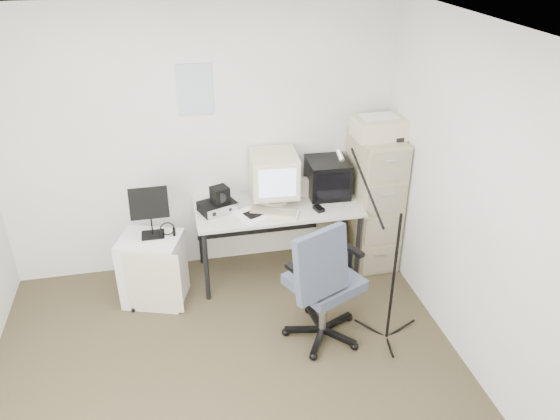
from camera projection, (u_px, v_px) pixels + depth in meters
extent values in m
cube|color=#3A3424|center=(234.00, 393.00, 3.98)|extent=(3.60, 3.60, 0.01)
cube|color=white|center=(214.00, 41.00, 2.79)|extent=(3.60, 3.60, 0.01)
cube|color=white|center=(201.00, 143.00, 4.93)|extent=(3.60, 0.02, 2.50)
cube|color=white|center=(488.00, 218.00, 3.71)|extent=(0.02, 3.60, 2.50)
cube|color=white|center=(195.00, 89.00, 4.68)|extent=(0.30, 0.02, 0.44)
cube|color=#C0B587|center=(373.00, 201.00, 5.23)|extent=(0.40, 0.60, 1.30)
cube|color=beige|center=(380.00, 128.00, 4.88)|extent=(0.47, 0.33, 0.18)
cube|color=silver|center=(277.00, 239.00, 5.17)|extent=(1.50, 0.70, 0.73)
cube|color=beige|center=(274.00, 178.00, 4.96)|extent=(0.44, 0.46, 0.46)
cube|color=black|center=(328.00, 177.00, 5.11)|extent=(0.39, 0.41, 0.34)
cube|color=beige|center=(306.00, 187.00, 5.14)|extent=(0.11, 0.11, 0.17)
cube|color=beige|center=(273.00, 213.00, 4.82)|extent=(0.47, 0.31, 0.02)
cube|color=black|center=(319.00, 209.00, 4.89)|extent=(0.09, 0.13, 0.03)
cube|color=black|center=(217.00, 206.00, 4.87)|extent=(0.37, 0.32, 0.09)
cube|color=black|center=(220.00, 195.00, 4.82)|extent=(0.18, 0.18, 0.14)
cube|color=white|center=(250.00, 216.00, 4.80)|extent=(0.30, 0.33, 0.02)
cube|color=beige|center=(328.00, 244.00, 5.33)|extent=(0.33, 0.53, 0.46)
cube|color=#41485A|center=(325.00, 280.00, 4.26)|extent=(0.86, 0.86, 1.12)
cube|color=silver|center=(153.00, 269.00, 4.81)|extent=(0.62, 0.55, 0.63)
cube|color=black|center=(150.00, 212.00, 4.58)|extent=(0.33, 0.20, 0.47)
torus|color=black|center=(168.00, 231.00, 4.67)|extent=(0.18, 0.18, 0.02)
cylinder|color=black|center=(396.00, 260.00, 4.15)|extent=(0.02, 0.02, 1.51)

